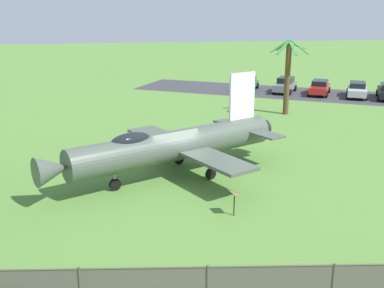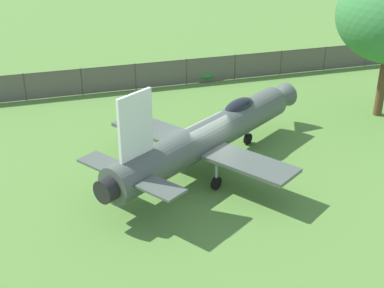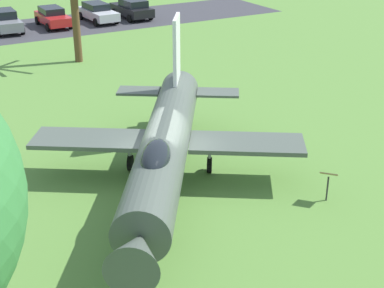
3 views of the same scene
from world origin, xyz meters
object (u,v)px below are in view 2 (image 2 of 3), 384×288
object	(u,v)px
display_jet	(211,134)
shrub_by_tree	(179,66)
info_plaque	(133,120)
shrub_near_fence	(203,72)

from	to	relation	value
display_jet	shrub_by_tree	xyz separation A→B (m)	(14.39, -4.51, -1.33)
display_jet	info_plaque	xyz separation A→B (m)	(5.20, 2.21, -0.90)
display_jet	shrub_near_fence	size ratio (longest dim) A/B	6.03
display_jet	shrub_near_fence	bearing A→B (deg)	39.59
shrub_near_fence	shrub_by_tree	xyz separation A→B (m)	(2.15, 0.95, -0.02)
shrub_by_tree	info_plaque	xyz separation A→B (m)	(-9.19, 6.72, 0.43)
shrub_near_fence	display_jet	bearing A→B (deg)	155.95
shrub_near_fence	info_plaque	bearing A→B (deg)	132.53
display_jet	shrub_near_fence	world-z (taller)	display_jet
display_jet	shrub_by_tree	world-z (taller)	display_jet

